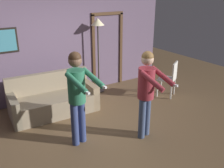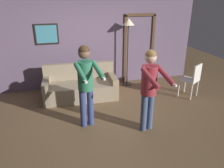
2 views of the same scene
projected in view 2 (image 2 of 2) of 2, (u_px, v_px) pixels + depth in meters
The scene contains 7 objects.
ground_plane at pixel (109, 118), 4.91m from camera, with size 12.00×12.00×0.00m, color brown.
back_wall_assembly at pixel (91, 42), 6.32m from camera, with size 6.40×0.10×2.60m.
couch at pixel (80, 87), 5.85m from camera, with size 1.94×0.95×0.87m.
torchiere_lamp at pixel (128, 30), 6.16m from camera, with size 0.34×0.34×1.98m.
person_standing_left at pixel (86, 80), 4.26m from camera, with size 0.52×0.74×1.72m.
person_standing_right at pixel (149, 84), 4.14m from camera, with size 0.55×0.66×1.67m.
dining_chair_distant at pixel (192, 79), 5.77m from camera, with size 0.58×0.58×0.93m.
Camera 2 is at (-1.06, -4.12, 2.58)m, focal length 35.00 mm.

